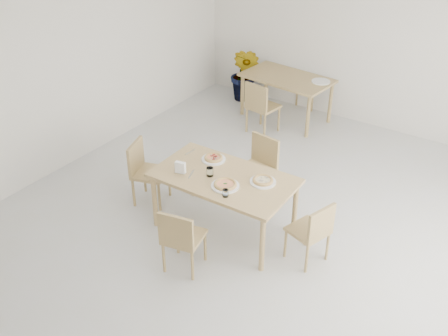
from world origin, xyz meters
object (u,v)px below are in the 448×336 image
Objects in this scene: plate_margherita at (225,186)px; tumbler_b at (225,193)px; chair_south at (181,237)px; main_table at (224,182)px; tumbler_a at (210,172)px; pizza_pepperoni at (214,158)px; second_table at (287,82)px; potted_plant at (245,74)px; plate_mushroom at (263,182)px; chair_back_n at (315,79)px; napkin_holder at (180,168)px; chair_back_s at (260,105)px; plate_pepperoni at (214,159)px; pizza_margherita at (225,184)px; chair_east at (313,229)px; chair_west at (144,168)px; pizza_mushroom at (263,180)px; plate_empty at (321,81)px; chair_north at (260,164)px.

plate_margherita is 3.69× the size of tumbler_b.
main_table is at bearing -100.36° from chair_south.
tumbler_a is (-0.14, -0.08, 0.13)m from main_table.
second_table is at bearing 101.01° from pizza_pepperoni.
chair_south reaches higher than second_table.
pizza_pepperoni reaches higher than plate_margherita.
main_table is 3.85m from potted_plant.
pizza_pepperoni is 2.36× the size of tumbler_a.
plate_mushroom reaches higher than main_table.
pizza_pepperoni is at bearing -71.05° from chair_back_n.
chair_back_s is (-0.49, 2.62, -0.32)m from napkin_holder.
pizza_margherita is (0.44, -0.40, 0.02)m from plate_pepperoni.
chair_south is 4.09m from second_table.
pizza_pepperoni is 0.79m from tumbler_b.
napkin_holder is at bearing -174.18° from pizza_margherita.
chair_east reaches higher than plate_mushroom.
napkin_holder reaches higher than chair_west.
potted_plant is (-0.66, 3.43, 0.02)m from chair_west.
chair_back_s is at bearing 106.33° from plate_pepperoni.
plate_margherita is at bearing 124.94° from tumbler_b.
chair_west is at bearing -161.30° from plate_pepperoni.
chair_back_n reaches higher than pizza_mushroom.
plate_empty is (0.13, 3.45, -0.06)m from napkin_holder.
pizza_mushroom is 3.96m from chair_back_n.
pizza_mushroom is at bearing 8.86° from napkin_holder.
pizza_pepperoni is 2.27m from chair_back_s.
chair_west reaches higher than plate_empty.
plate_margherita is at bearing -65.59° from chair_back_n.
second_table is 0.83m from chair_back_n.
second_table is at bearing -169.07° from plate_empty.
second_table is at bearing -87.75° from chair_back_n.
plate_mushroom is 3.96m from potted_plant.
tumbler_a is at bearing -89.90° from chair_south.
second_table is 5.12× the size of plate_empty.
pizza_mushroom is 3.17m from plate_empty.
napkin_holder is at bearing -62.67° from chair_east.
chair_west is 0.82m from napkin_holder.
tumbler_a reaches higher than plate_mushroom.
chair_south is 4.11m from plate_empty.
plate_margherita is at bearing -60.26° from chair_east.
pizza_pepperoni reaches higher than chair_east.
chair_west is at bearing -84.04° from chair_back_n.
chair_south is at bearing -111.48° from plate_mushroom.
chair_back_s is at bearing -85.62° from chair_back_n.
pizza_margherita is (1.32, -0.11, 0.30)m from chair_west.
pizza_mushroom is (0.39, 1.00, 0.32)m from chair_south.
chair_south is at bearing -32.69° from chair_east.
main_table is at bearing -80.85° from chair_north.
chair_south is at bearing -110.76° from tumbler_b.
pizza_mushroom is 1.60× the size of napkin_holder.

